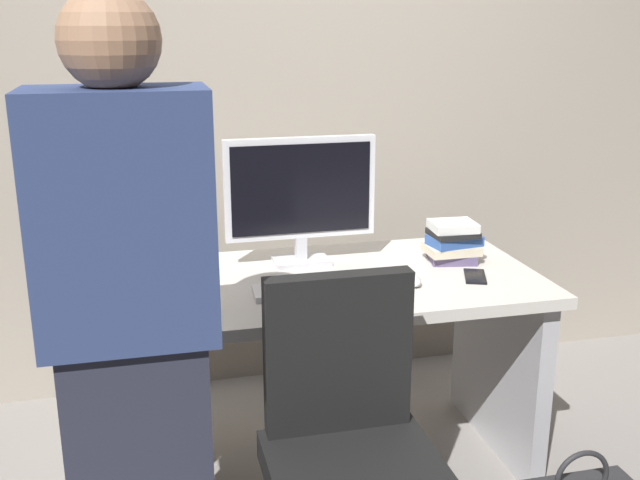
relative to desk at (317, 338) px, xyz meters
The scene contains 12 objects.
ground_plane 0.51m from the desk, ahead, with size 9.00×9.00×0.00m, color gray.
wall_back 1.29m from the desk, 90.00° to the left, with size 6.40×0.10×3.00m, color #9E9384.
desk is the anchor object (origin of this frame).
office_chair 0.72m from the desk, 96.30° to the right, with size 0.52×0.52×0.94m.
person_at_desk 0.95m from the desk, 132.93° to the right, with size 0.40×0.24×1.64m.
monitor 0.51m from the desk, 94.75° to the left, with size 0.54×0.14×0.46m.
keyboard 0.27m from the desk, 98.72° to the right, with size 0.43×0.13×0.02m, color white.
mouse 0.40m from the desk, 25.81° to the right, with size 0.06×0.10×0.03m, color white.
cup_near_keyboard 0.51m from the desk, 159.97° to the right, with size 0.07×0.07×0.09m, color #D84C3F.
cup_by_monitor 0.62m from the desk, 161.37° to the left, with size 0.08×0.08×0.09m, color white.
book_stack 0.60m from the desk, ahead, with size 0.20×0.17×0.15m.
cell_phone 0.59m from the desk, 12.84° to the right, with size 0.07×0.14×0.01m, color black.
Camera 1 is at (-0.56, -2.33, 1.56)m, focal length 41.91 mm.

